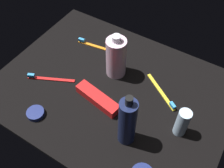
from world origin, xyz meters
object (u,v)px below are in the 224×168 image
Objects in this scene: deodorant_stick at (182,123)px; cream_tin_left at (36,113)px; bodywash_bottle at (116,57)px; toothpaste_box_red at (98,98)px; toothbrush_orange at (95,46)px; toothbrush_yellow at (163,93)px; lotion_bottle at (127,122)px; toothbrush_red at (48,78)px.

deodorant_stick is 1.82× the size of cream_tin_left.
bodywash_bottle reaches higher than toothpaste_box_red.
toothpaste_box_red is at bearing 7.63° from deodorant_stick.
toothpaste_box_red reaches higher than cream_tin_left.
toothbrush_yellow is (-34.78, 7.99, 0.00)cm from toothbrush_orange.
toothbrush_orange is at bearing -42.90° from lotion_bottle.
lotion_bottle reaches higher than toothbrush_orange.
toothbrush_orange and toothbrush_yellow have the same top height.
toothbrush_orange is (45.69, -18.94, -4.85)cm from deodorant_stick.
lotion_bottle is 1.19× the size of bodywash_bottle.
toothbrush_red is 15.79cm from cream_tin_left.
toothpaste_box_red is at bearing 39.30° from toothbrush_yellow.
bodywash_bottle is 18.42cm from toothbrush_orange.
toothbrush_red is at bearing 14.01° from toothpaste_box_red.
bodywash_bottle is at bearing -139.97° from toothbrush_red.
toothpaste_box_red reaches higher than toothbrush_yellow.
deodorant_stick is at bearing -162.31° from toothpaste_box_red.
toothbrush_yellow is at bearing -96.59° from lotion_bottle.
toothbrush_red is at bearing 78.71° from toothbrush_orange.
cream_tin_left is at bearing 42.94° from toothbrush_yellow.
toothbrush_orange is at bearing -43.83° from toothpaste_box_red.
cream_tin_left is at bearing 15.88° from lotion_bottle.
cream_tin_left is at bearing 67.13° from bodywash_bottle.
toothpaste_box_red is (-1.74, 15.12, -6.58)cm from bodywash_bottle.
toothpaste_box_red is (-16.66, 22.83, 0.99)cm from toothbrush_orange.
lotion_bottle is 1.20× the size of toothbrush_orange.
toothbrush_yellow is (-39.64, -16.32, 0.00)cm from toothbrush_red.
cream_tin_left is at bearing 24.17° from deodorant_stick.
lotion_bottle reaches higher than bodywash_bottle.
toothpaste_box_red is 2.94× the size of cream_tin_left.
toothbrush_yellow is 0.89× the size of toothpaste_box_red.
toothbrush_red is at bearing -8.65° from lotion_bottle.
lotion_bottle is 1.98× the size of deodorant_stick.
bodywash_bottle is 1.16× the size of toothbrush_yellow.
lotion_bottle is at bearing 137.10° from toothbrush_orange.
lotion_bottle is at bearing 165.47° from toothpaste_box_red.
bodywash_bottle is 34.32cm from cream_tin_left.
toothbrush_orange is at bearing -101.29° from toothbrush_red.
deodorant_stick is at bearing -140.65° from lotion_bottle.
toothbrush_red is 21.59cm from toothpaste_box_red.
toothpaste_box_red is at bearing -133.12° from cream_tin_left.
toothbrush_red is at bearing 6.07° from deodorant_stick.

